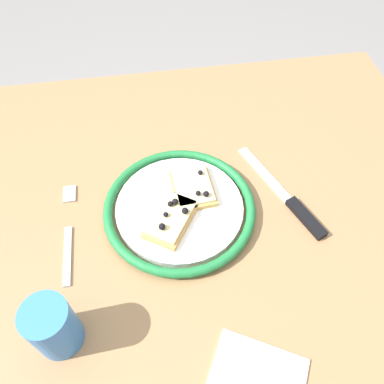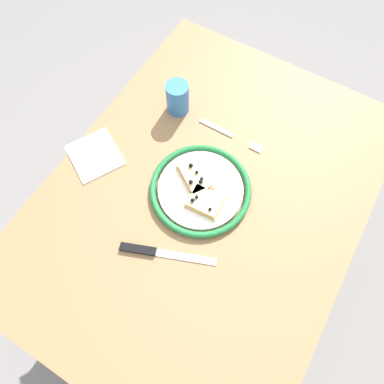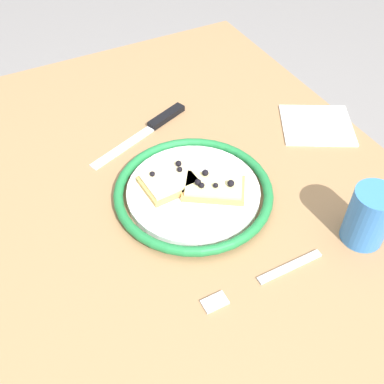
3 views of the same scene
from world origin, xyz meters
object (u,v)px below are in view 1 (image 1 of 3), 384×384
dining_table (180,230)px  plate (181,208)px  pizza_slice_far (193,188)px  pizza_slice_near (171,218)px  cup (53,327)px  knife (294,205)px  fork (68,231)px

dining_table → plate: 0.10m
pizza_slice_far → dining_table: bearing=-154.8°
plate → pizza_slice_near: size_ratio=2.24×
dining_table → pizza_slice_near: pizza_slice_near is taller
plate → cup: 0.28m
dining_table → pizza_slice_far: (0.03, 0.01, 0.12)m
pizza_slice_far → knife: pizza_slice_far is taller
dining_table → knife: bearing=-10.5°
plate → fork: plate is taller
pizza_slice_near → cup: cup is taller
fork → knife: bearing=-1.4°
dining_table → knife: 0.23m
plate → knife: 0.20m
fork → dining_table: bearing=8.3°
cup → dining_table: bearing=46.5°
dining_table → pizza_slice_near: 0.13m
dining_table → pizza_slice_far: bearing=25.2°
cup → plate: bearing=43.7°
plate → knife: bearing=-6.0°
pizza_slice_near → cup: bearing=-137.8°
plate → fork: bearing=-176.7°
dining_table → cup: size_ratio=10.90×
knife → fork: knife is taller
pizza_slice_near → fork: (-0.18, 0.02, -0.02)m
dining_table → pizza_slice_far: size_ratio=11.27×
plate → pizza_slice_near: bearing=-125.5°
pizza_slice_far → fork: (-0.22, -0.04, -0.02)m
fork → cup: size_ratio=2.06×
plate → cup: size_ratio=2.75×
knife → cup: size_ratio=2.36×
plate → cup: (-0.20, -0.19, 0.04)m
dining_table → fork: 0.22m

